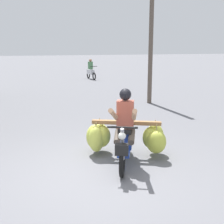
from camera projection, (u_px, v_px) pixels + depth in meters
ground_plane at (103, 175)px, 5.83m from camera, size 120.00×120.00×0.00m
motorbike_main_loaded at (123, 136)px, 6.60m from camera, size 1.80×1.98×1.58m
motorbike_distant_ahead_left at (91, 71)px, 21.30m from camera, size 0.56×1.61×1.40m
utility_pole at (151, 38)px, 12.28m from camera, size 0.18×0.18×5.36m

